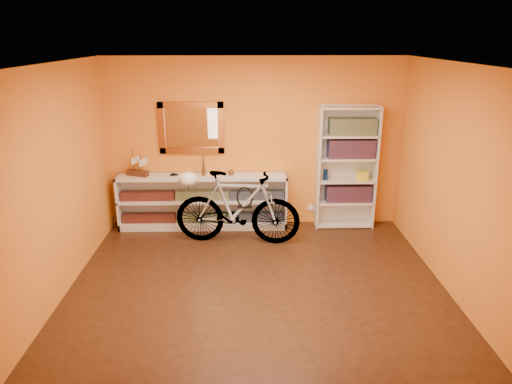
{
  "coord_description": "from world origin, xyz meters",
  "views": [
    {
      "loc": [
        -0.11,
        -5.09,
        2.88
      ],
      "look_at": [
        0.0,
        0.7,
        0.95
      ],
      "focal_mm": 33.11,
      "sensor_mm": 36.0,
      "label": 1
    }
  ],
  "objects_px": {
    "bookcase": "(346,168)",
    "helmet": "(188,179)",
    "bicycle": "(237,208)",
    "console_unit": "(203,202)"
  },
  "relations": [
    {
      "from": "bookcase",
      "to": "helmet",
      "type": "height_order",
      "value": "bookcase"
    },
    {
      "from": "bookcase",
      "to": "bicycle",
      "type": "bearing_deg",
      "value": -159.88
    },
    {
      "from": "bookcase",
      "to": "helmet",
      "type": "relative_size",
      "value": 7.13
    },
    {
      "from": "console_unit",
      "to": "helmet",
      "type": "relative_size",
      "value": 9.75
    },
    {
      "from": "bookcase",
      "to": "helmet",
      "type": "bearing_deg",
      "value": -167.32
    },
    {
      "from": "console_unit",
      "to": "bicycle",
      "type": "height_order",
      "value": "bicycle"
    },
    {
      "from": "console_unit",
      "to": "helmet",
      "type": "bearing_deg",
      "value": -106.28
    },
    {
      "from": "console_unit",
      "to": "bookcase",
      "type": "distance_m",
      "value": 2.27
    },
    {
      "from": "bicycle",
      "to": "helmet",
      "type": "xyz_separation_m",
      "value": [
        -0.7,
        0.08,
        0.41
      ]
    },
    {
      "from": "bookcase",
      "to": "bicycle",
      "type": "height_order",
      "value": "bookcase"
    }
  ]
}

